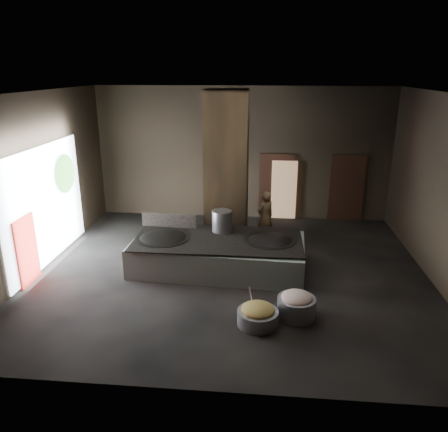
# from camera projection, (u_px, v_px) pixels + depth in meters

# --- Properties ---
(floor) EXTENTS (10.00, 9.00, 0.10)m
(floor) POSITION_uv_depth(u_px,v_px,m) (231.00, 273.00, 11.42)
(floor) COLOR black
(floor) RESTS_ON ground
(ceiling) EXTENTS (10.00, 9.00, 0.10)m
(ceiling) POSITION_uv_depth(u_px,v_px,m) (233.00, 91.00, 9.95)
(ceiling) COLOR black
(ceiling) RESTS_ON back_wall
(back_wall) EXTENTS (10.00, 0.10, 4.50)m
(back_wall) POSITION_uv_depth(u_px,v_px,m) (242.00, 154.00, 14.97)
(back_wall) COLOR black
(back_wall) RESTS_ON ground
(front_wall) EXTENTS (10.00, 0.10, 4.50)m
(front_wall) POSITION_uv_depth(u_px,v_px,m) (208.00, 268.00, 6.39)
(front_wall) COLOR black
(front_wall) RESTS_ON ground
(left_wall) EXTENTS (0.10, 9.00, 4.50)m
(left_wall) POSITION_uv_depth(u_px,v_px,m) (35.00, 183.00, 11.14)
(left_wall) COLOR black
(left_wall) RESTS_ON ground
(right_wall) EXTENTS (0.10, 9.00, 4.50)m
(right_wall) POSITION_uv_depth(u_px,v_px,m) (446.00, 193.00, 10.23)
(right_wall) COLOR black
(right_wall) RESTS_ON ground
(pillar) EXTENTS (1.20, 1.20, 4.50)m
(pillar) POSITION_uv_depth(u_px,v_px,m) (227.00, 171.00, 12.50)
(pillar) COLOR black
(pillar) RESTS_ON ground
(hearth_platform) EXTENTS (4.55, 2.38, 0.77)m
(hearth_platform) POSITION_uv_depth(u_px,v_px,m) (218.00, 254.00, 11.48)
(hearth_platform) COLOR #B2C6B3
(hearth_platform) RESTS_ON ground
(platform_cap) EXTENTS (4.34, 2.08, 0.03)m
(platform_cap) POSITION_uv_depth(u_px,v_px,m) (218.00, 239.00, 11.34)
(platform_cap) COLOR black
(platform_cap) RESTS_ON hearth_platform
(wok_left) EXTENTS (1.40, 1.40, 0.39)m
(wok_left) POSITION_uv_depth(u_px,v_px,m) (163.00, 240.00, 11.44)
(wok_left) COLOR black
(wok_left) RESTS_ON hearth_platform
(wok_left_rim) EXTENTS (1.43, 1.43, 0.05)m
(wok_left_rim) POSITION_uv_depth(u_px,v_px,m) (163.00, 238.00, 11.42)
(wok_left_rim) COLOR black
(wok_left_rim) RESTS_ON hearth_platform
(wok_right) EXTENTS (1.30, 1.30, 0.37)m
(wok_right) POSITION_uv_depth(u_px,v_px,m) (270.00, 243.00, 11.29)
(wok_right) COLOR black
(wok_right) RESTS_ON hearth_platform
(wok_right_rim) EXTENTS (1.33, 1.33, 0.05)m
(wok_right_rim) POSITION_uv_depth(u_px,v_px,m) (270.00, 240.00, 11.26)
(wok_right_rim) COLOR black
(wok_right_rim) RESTS_ON hearth_platform
(stock_pot) EXTENTS (0.54, 0.54, 0.58)m
(stock_pot) POSITION_uv_depth(u_px,v_px,m) (222.00, 221.00, 11.75)
(stock_pot) COLOR #B4B6BC
(stock_pot) RESTS_ON hearth_platform
(splash_guard) EXTENTS (1.54, 0.15, 0.39)m
(splash_guard) POSITION_uv_depth(u_px,v_px,m) (169.00, 220.00, 12.11)
(splash_guard) COLOR black
(splash_guard) RESTS_ON hearth_platform
(cook) EXTENTS (0.69, 0.65, 1.60)m
(cook) POSITION_uv_depth(u_px,v_px,m) (265.00, 217.00, 13.06)
(cook) COLOR olive
(cook) RESTS_ON ground
(veg_basin) EXTENTS (1.02, 1.02, 0.31)m
(veg_basin) POSITION_uv_depth(u_px,v_px,m) (258.00, 318.00, 8.99)
(veg_basin) COLOR gray
(veg_basin) RESTS_ON ground
(veg_fill) EXTENTS (0.70, 0.70, 0.22)m
(veg_fill) POSITION_uv_depth(u_px,v_px,m) (258.00, 309.00, 8.93)
(veg_fill) COLOR #91A550
(veg_fill) RESTS_ON veg_basin
(ladle) EXTENTS (0.10, 0.34, 0.61)m
(ladle) POSITION_uv_depth(u_px,v_px,m) (251.00, 297.00, 9.02)
(ladle) COLOR #B4B6BC
(ladle) RESTS_ON veg_basin
(meat_basin) EXTENTS (0.85, 0.85, 0.45)m
(meat_basin) POSITION_uv_depth(u_px,v_px,m) (296.00, 307.00, 9.25)
(meat_basin) COLOR gray
(meat_basin) RESTS_ON ground
(meat_fill) EXTENTS (0.67, 0.67, 0.26)m
(meat_fill) POSITION_uv_depth(u_px,v_px,m) (297.00, 298.00, 9.17)
(meat_fill) COLOR tan
(meat_fill) RESTS_ON meat_basin
(doorway_near) EXTENTS (1.18, 0.08, 2.38)m
(doorway_near) POSITION_uv_depth(u_px,v_px,m) (276.00, 188.00, 15.14)
(doorway_near) COLOR black
(doorway_near) RESTS_ON ground
(doorway_near_glow) EXTENTS (0.86, 0.04, 2.04)m
(doorway_near_glow) POSITION_uv_depth(u_px,v_px,m) (284.00, 190.00, 15.04)
(doorway_near_glow) COLOR #8C6647
(doorway_near_glow) RESTS_ON ground
(doorway_far) EXTENTS (1.18, 0.08, 2.38)m
(doorway_far) POSITION_uv_depth(u_px,v_px,m) (347.00, 189.00, 14.93)
(doorway_far) COLOR black
(doorway_far) RESTS_ON ground
(doorway_far_glow) EXTENTS (0.75, 0.04, 1.78)m
(doorway_far_glow) POSITION_uv_depth(u_px,v_px,m) (345.00, 190.00, 15.09)
(doorway_far_glow) COLOR #8C6647
(doorway_far_glow) RESTS_ON ground
(left_opening) EXTENTS (0.04, 4.20, 3.10)m
(left_opening) POSITION_uv_depth(u_px,v_px,m) (46.00, 205.00, 11.53)
(left_opening) COLOR white
(left_opening) RESTS_ON ground
(pavilion_sliver) EXTENTS (0.05, 0.90, 1.70)m
(pavilion_sliver) POSITION_uv_depth(u_px,v_px,m) (27.00, 251.00, 10.53)
(pavilion_sliver) COLOR maroon
(pavilion_sliver) RESTS_ON ground
(tree_silhouette) EXTENTS (0.28, 1.10, 1.10)m
(tree_silhouette) POSITION_uv_depth(u_px,v_px,m) (65.00, 174.00, 12.36)
(tree_silhouette) COLOR #194714
(tree_silhouette) RESTS_ON left_opening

